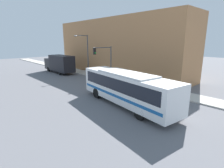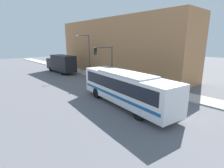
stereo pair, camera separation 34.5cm
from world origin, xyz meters
The scene contains 9 objects.
ground_plane centered at (0.00, 0.00, 0.00)m, with size 120.00×120.00×0.00m, color slate.
sidewalk centered at (5.84, 20.00, 0.07)m, with size 2.68×70.00×0.13m.
building_facade centered at (10.18, 15.03, 4.80)m, with size 6.00×28.06×9.61m.
city_bus centered at (-0.85, 2.29, 1.81)m, with size 3.97×11.20×3.10m.
delivery_truck centered at (2.61, 22.53, 1.79)m, with size 2.27×8.29×3.31m.
fire_hydrant centered at (5.10, 2.97, 0.53)m, with size 0.28×0.38×0.79m.
traffic_light_pole centered at (4.09, 11.06, 3.57)m, with size 3.28×0.35×4.99m.
parking_meter centered at (5.10, 10.25, 0.94)m, with size 0.14×0.14×1.17m.
street_lamp centered at (4.98, 17.09, 4.16)m, with size 2.65×0.28×6.71m.
Camera 1 is at (-12.27, -8.19, 5.84)m, focal length 28.00 mm.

